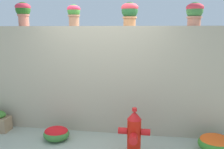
# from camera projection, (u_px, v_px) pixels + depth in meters

# --- Properties ---
(stone_wall) EXTENTS (6.21, 0.34, 2.09)m
(stone_wall) POSITION_uv_depth(u_px,v_px,m) (103.00, 80.00, 4.59)
(stone_wall) COLOR tan
(stone_wall) RESTS_ON ground
(potted_plant_1) EXTENTS (0.30, 0.30, 0.47)m
(potted_plant_1) POSITION_uv_depth(u_px,v_px,m) (23.00, 11.00, 4.57)
(potted_plant_1) COLOR #C16D59
(potted_plant_1) RESTS_ON stone_wall
(potted_plant_2) EXTENTS (0.25, 0.25, 0.40)m
(potted_plant_2) POSITION_uv_depth(u_px,v_px,m) (74.00, 13.00, 4.38)
(potted_plant_2) COLOR #AC7151
(potted_plant_2) RESTS_ON stone_wall
(potted_plant_3) EXTENTS (0.32, 0.32, 0.43)m
(potted_plant_3) POSITION_uv_depth(u_px,v_px,m) (130.00, 12.00, 4.27)
(potted_plant_3) COLOR #C47D4C
(potted_plant_3) RESTS_ON stone_wall
(potted_plant_4) EXTENTS (0.31, 0.31, 0.41)m
(potted_plant_4) POSITION_uv_depth(u_px,v_px,m) (195.00, 12.00, 4.09)
(potted_plant_4) COLOR tan
(potted_plant_4) RESTS_ON stone_wall
(fire_hydrant) EXTENTS (0.51, 0.42, 0.81)m
(fire_hydrant) POSITION_uv_depth(u_px,v_px,m) (134.00, 135.00, 3.69)
(fire_hydrant) COLOR red
(fire_hydrant) RESTS_ON ground
(flower_bush_left) EXTENTS (0.48, 0.43, 0.25)m
(flower_bush_left) POSITION_uv_depth(u_px,v_px,m) (56.00, 133.00, 4.28)
(flower_bush_left) COLOR #3E7A35
(flower_bush_left) RESTS_ON ground
(flower_bush_right) EXTENTS (0.56, 0.50, 0.30)m
(flower_bush_right) POSITION_uv_depth(u_px,v_px,m) (215.00, 143.00, 3.88)
(flower_bush_right) COLOR #377F2A
(flower_bush_right) RESTS_ON ground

